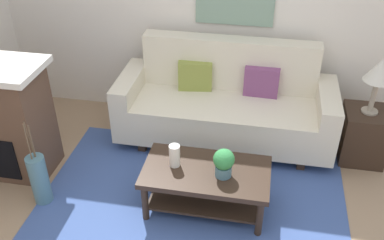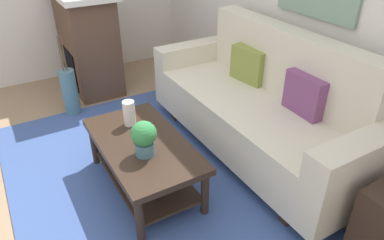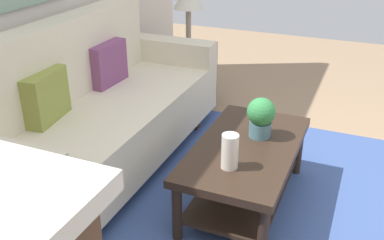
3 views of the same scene
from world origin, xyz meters
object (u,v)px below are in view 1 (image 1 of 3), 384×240
at_px(couch, 226,105).
at_px(floor_vase, 40,180).
at_px(throw_pillow_olive, 195,76).
at_px(table_lamp, 380,73).
at_px(side_table, 363,135).
at_px(tabletop_vase, 175,156).
at_px(throw_pillow_plum, 261,82).
at_px(coffee_table, 206,180).
at_px(potted_plant_tabletop, 224,162).

height_order(couch, floor_vase, couch).
height_order(throw_pillow_olive, table_lamp, table_lamp).
bearing_deg(side_table, tabletop_vase, -150.16).
bearing_deg(throw_pillow_plum, throw_pillow_olive, 180.00).
relative_size(couch, coffee_table, 2.06).
bearing_deg(floor_vase, coffee_table, 7.73).
bearing_deg(couch, table_lamp, -3.30).
bearing_deg(coffee_table, floor_vase, -172.27).
xyz_separation_m(couch, floor_vase, (-1.52, -1.30, -0.18)).
height_order(coffee_table, tabletop_vase, tabletop_vase).
bearing_deg(table_lamp, potted_plant_tabletop, -141.06).
relative_size(throw_pillow_olive, side_table, 0.64).
bearing_deg(couch, tabletop_vase, -106.18).
bearing_deg(throw_pillow_plum, table_lamp, -10.93).
relative_size(couch, floor_vase, 4.50).
distance_m(throw_pillow_olive, tabletop_vase, 1.22).
bearing_deg(throw_pillow_olive, side_table, -6.65).
xyz_separation_m(throw_pillow_plum, side_table, (1.08, -0.21, -0.40)).
height_order(potted_plant_tabletop, table_lamp, table_lamp).
height_order(tabletop_vase, table_lamp, table_lamp).
bearing_deg(floor_vase, throw_pillow_olive, 50.85).
bearing_deg(couch, throw_pillow_plum, 19.54).
bearing_deg(coffee_table, potted_plant_tabletop, -15.46).
xyz_separation_m(couch, side_table, (1.43, -0.08, -0.15)).
relative_size(couch, table_lamp, 3.97).
height_order(couch, throw_pillow_plum, couch).
distance_m(coffee_table, potted_plant_tabletop, 0.30).
xyz_separation_m(side_table, table_lamp, (0.00, 0.00, 0.71)).
relative_size(side_table, floor_vase, 1.12).
distance_m(coffee_table, tabletop_vase, 0.36).
height_order(coffee_table, potted_plant_tabletop, potted_plant_tabletop).
bearing_deg(potted_plant_tabletop, tabletop_vase, 172.22).
xyz_separation_m(couch, potted_plant_tabletop, (0.12, -1.14, 0.14)).
bearing_deg(tabletop_vase, throw_pillow_plum, 61.08).
distance_m(coffee_table, floor_vase, 1.50).
bearing_deg(throw_pillow_olive, coffee_table, -75.34).
relative_size(couch, throw_pillow_plum, 6.28).
height_order(throw_pillow_plum, tabletop_vase, throw_pillow_plum).
height_order(couch, throw_pillow_olive, couch).
bearing_deg(tabletop_vase, floor_vase, -169.69).
bearing_deg(potted_plant_tabletop, couch, 95.92).
bearing_deg(throw_pillow_olive, throw_pillow_plum, 0.00).
bearing_deg(potted_plant_tabletop, floor_vase, -174.43).
bearing_deg(potted_plant_tabletop, table_lamp, 38.94).
xyz_separation_m(throw_pillow_plum, coffee_table, (-0.39, -1.23, -0.37)).
bearing_deg(floor_vase, table_lamp, 22.49).
distance_m(coffee_table, table_lamp, 1.91).
xyz_separation_m(couch, throw_pillow_plum, (0.35, 0.13, 0.25)).
xyz_separation_m(coffee_table, table_lamp, (1.46, 1.02, 0.68)).
distance_m(potted_plant_tabletop, floor_vase, 1.67).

